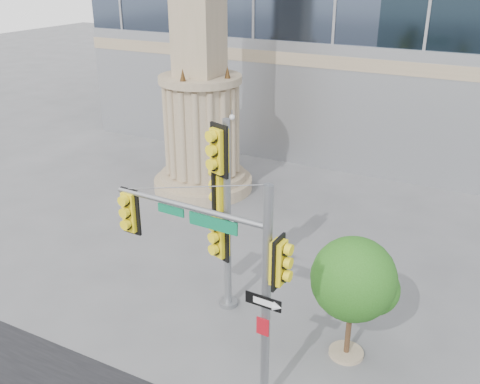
% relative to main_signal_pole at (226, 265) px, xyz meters
% --- Properties ---
extents(ground, '(120.00, 120.00, 0.00)m').
position_rel_main_signal_pole_xyz_m(ground, '(-0.85, 1.26, -3.42)').
color(ground, '#545456').
rests_on(ground, ground).
extents(monument, '(4.40, 4.40, 16.60)m').
position_rel_main_signal_pole_xyz_m(monument, '(-6.85, 10.26, 2.10)').
color(monument, gray).
rests_on(monument, ground).
extents(main_signal_pole, '(4.28, 0.56, 5.52)m').
position_rel_main_signal_pole_xyz_m(main_signal_pole, '(0.00, 0.00, 0.00)').
color(main_signal_pole, slate).
rests_on(main_signal_pole, ground).
extents(secondary_signal_pole, '(0.99, 0.93, 5.75)m').
position_rel_main_signal_pole_xyz_m(secondary_signal_pole, '(-1.69, 2.86, -0.04)').
color(secondary_signal_pole, slate).
rests_on(secondary_signal_pole, ground).
extents(street_tree, '(2.17, 2.12, 3.38)m').
position_rel_main_signal_pole_xyz_m(street_tree, '(2.25, 2.48, -1.20)').
color(street_tree, gray).
rests_on(street_tree, ground).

